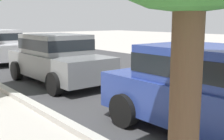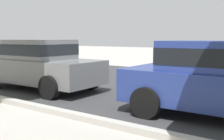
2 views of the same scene
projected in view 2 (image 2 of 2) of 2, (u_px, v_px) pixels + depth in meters
name	position (u px, v px, depth m)	size (l,w,h in m)	color
street_surface	(105.00, 79.00, 10.86)	(60.00, 9.00, 0.01)	#38383A
parked_car_grey	(39.00, 63.00, 8.69)	(4.12, 1.97, 1.56)	slate
parked_car_blue	(224.00, 77.00, 5.48)	(4.12, 1.97, 1.56)	navy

